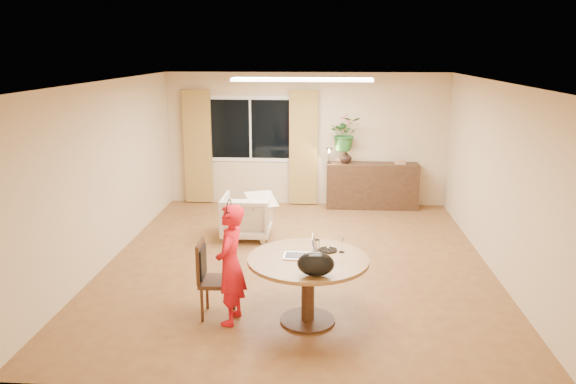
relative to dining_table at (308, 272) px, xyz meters
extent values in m
plane|color=brown|center=(-0.21, 1.84, -0.61)|extent=(6.50, 6.50, 0.00)
plane|color=white|center=(-0.21, 1.84, 1.99)|extent=(6.50, 6.50, 0.00)
plane|color=#D7B98C|center=(-0.21, 5.09, 0.69)|extent=(5.50, 0.00, 5.50)
plane|color=#D7B98C|center=(-2.96, 1.84, 0.69)|extent=(0.00, 6.50, 6.50)
plane|color=#D7B98C|center=(2.54, 1.84, 0.69)|extent=(0.00, 6.50, 6.50)
cube|color=white|center=(-1.31, 5.08, 0.89)|extent=(1.70, 0.02, 1.30)
cube|color=black|center=(-1.31, 5.07, 0.89)|extent=(1.55, 0.01, 1.15)
cube|color=white|center=(-1.31, 5.06, 0.89)|extent=(0.04, 0.01, 1.15)
cube|color=olive|center=(-2.36, 5.00, 0.54)|extent=(0.55, 0.08, 2.25)
cube|color=olive|center=(-0.26, 5.00, 0.54)|extent=(0.55, 0.08, 2.25)
cube|color=white|center=(-0.21, 3.04, 1.96)|extent=(2.20, 0.35, 0.05)
cylinder|color=brown|center=(0.00, 0.00, 0.14)|extent=(1.36, 1.36, 0.04)
cylinder|color=black|center=(0.00, 0.00, -0.24)|extent=(0.15, 0.15, 0.73)
cylinder|color=black|center=(0.00, 0.00, -0.59)|extent=(0.63, 0.63, 0.03)
imported|color=red|center=(-0.87, -0.05, 0.08)|extent=(0.54, 0.39, 1.39)
imported|color=beige|center=(-1.10, 2.90, -0.24)|extent=(0.78, 0.81, 0.73)
cube|color=black|center=(1.09, 4.85, -0.17)|extent=(1.77, 0.43, 0.88)
imported|color=black|center=(0.56, 4.85, 0.40)|extent=(0.30, 0.30, 0.25)
imported|color=#366D29|center=(0.54, 4.85, 0.85)|extent=(0.66, 0.59, 0.66)
camera|label=1|loc=(0.17, -5.86, 2.42)|focal=35.00mm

